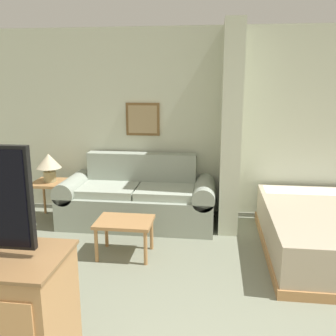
% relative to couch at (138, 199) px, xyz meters
% --- Properties ---
extents(wall_back, '(6.67, 0.16, 2.60)m').
position_rel_couch_xyz_m(wall_back, '(1.02, 0.48, 0.96)').
color(wall_back, beige).
rests_on(wall_back, ground_plane).
extents(wall_partition_pillar, '(0.24, 0.73, 2.60)m').
position_rel_couch_xyz_m(wall_partition_pillar, '(1.20, 0.06, 0.97)').
color(wall_partition_pillar, beige).
rests_on(wall_partition_pillar, ground_plane).
extents(couch, '(2.06, 0.84, 0.91)m').
position_rel_couch_xyz_m(couch, '(0.00, 0.00, 0.00)').
color(couch, '#99A393').
rests_on(couch, ground_plane).
extents(coffee_table, '(0.61, 0.46, 0.41)m').
position_rel_couch_xyz_m(coffee_table, '(0.05, -0.98, 0.02)').
color(coffee_table, '#B27F4C').
rests_on(coffee_table, ground_plane).
extents(side_table, '(0.47, 0.47, 0.54)m').
position_rel_couch_xyz_m(side_table, '(-1.23, -0.02, 0.13)').
color(side_table, '#B27F4C').
rests_on(side_table, ground_plane).
extents(table_lamp, '(0.33, 0.33, 0.39)m').
position_rel_couch_xyz_m(table_lamp, '(-1.23, -0.02, 0.47)').
color(table_lamp, tan).
rests_on(table_lamp, side_table).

